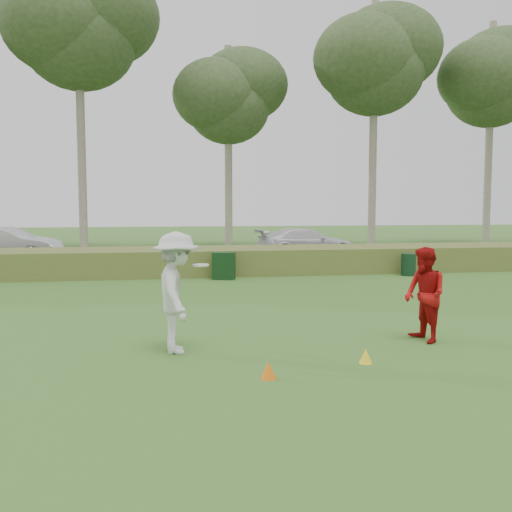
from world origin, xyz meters
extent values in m
plane|color=#306120|center=(0.00, 0.00, 0.00)|extent=(120.00, 120.00, 0.00)
cube|color=#506026|center=(0.00, 12.00, 0.45)|extent=(80.00, 3.00, 0.90)
cube|color=#2D2D2D|center=(0.00, 17.00, 0.03)|extent=(80.00, 6.00, 0.06)
cylinder|color=gray|center=(-6.00, 23.00, 7.75)|extent=(0.44, 0.44, 15.50)
ellipsoid|color=#304522|center=(-6.00, 23.00, 11.62)|extent=(7.80, 7.80, 6.60)
cylinder|color=gray|center=(2.00, 24.50, 5.75)|extent=(0.44, 0.44, 11.50)
ellipsoid|color=#304522|center=(2.00, 24.50, 8.62)|extent=(6.24, 6.24, 5.28)
cylinder|color=gray|center=(10.00, 22.50, 7.00)|extent=(0.44, 0.44, 14.00)
ellipsoid|color=#304522|center=(10.00, 22.50, 10.50)|extent=(7.28, 7.28, 6.16)
cylinder|color=gray|center=(18.00, 23.80, 6.75)|extent=(0.44, 0.44, 13.50)
ellipsoid|color=#304522|center=(18.00, 23.80, 10.12)|extent=(7.02, 7.02, 5.94)
imported|color=silver|center=(-1.89, 0.83, 1.00)|extent=(0.80, 1.32, 2.00)
cylinder|color=white|center=(-1.49, 0.83, 1.44)|extent=(0.27, 0.27, 0.03)
imported|color=#A30E0E|center=(2.48, 0.80, 0.85)|extent=(0.73, 0.89, 1.70)
cone|color=orange|center=(-0.68, -0.88, 0.12)|extent=(0.23, 0.23, 0.25)
cone|color=yellow|center=(0.95, -0.36, 0.11)|extent=(0.21, 0.21, 0.23)
cube|color=black|center=(-0.01, 10.08, 0.45)|extent=(0.82, 0.64, 0.90)
cylinder|color=black|center=(6.46, 10.00, 0.38)|extent=(0.57, 0.57, 0.77)
imported|color=silver|center=(-8.48, 17.30, 0.79)|extent=(4.65, 2.28, 1.47)
imported|color=silver|center=(4.67, 17.06, 0.73)|extent=(4.76, 2.28, 1.34)
camera|label=1|loc=(-2.21, -8.54, 2.41)|focal=40.00mm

